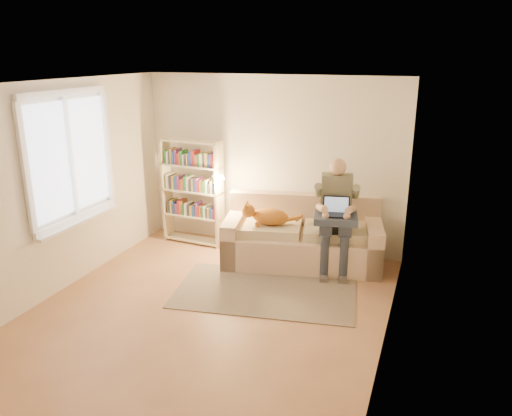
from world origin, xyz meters
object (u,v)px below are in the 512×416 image
at_px(sofa, 302,240).
at_px(cat, 264,216).
at_px(person, 336,209).
at_px(laptop, 338,210).
at_px(bookshelf, 192,187).

relative_size(sofa, cat, 3.03).
relative_size(person, laptop, 3.88).
xyz_separation_m(sofa, person, (0.47, -0.06, 0.53)).
xyz_separation_m(cat, laptop, (1.01, 0.06, 0.18)).
bearing_deg(cat, person, -1.25).
height_order(sofa, laptop, laptop).
relative_size(cat, laptop, 1.95).
bearing_deg(bookshelf, laptop, -4.70).
height_order(cat, laptop, laptop).
distance_m(person, cat, 1.00).
relative_size(person, bookshelf, 0.93).
bearing_deg(sofa, laptop, -32.23).
bearing_deg(cat, bookshelf, 151.08).
relative_size(sofa, bookshelf, 1.42).
xyz_separation_m(sofa, cat, (-0.49, -0.25, 0.38)).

